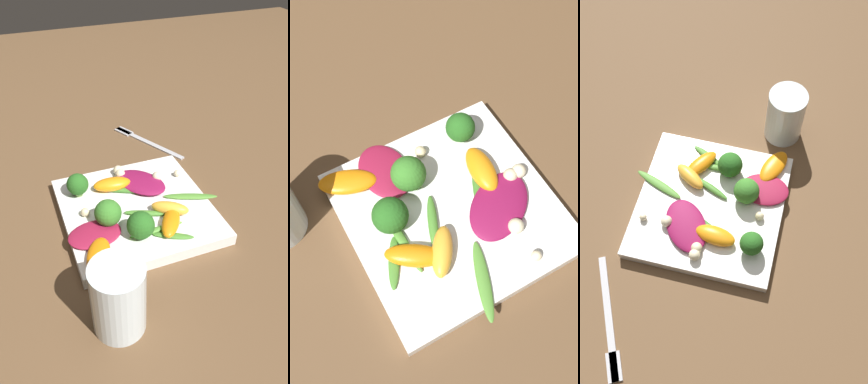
% 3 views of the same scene
% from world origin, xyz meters
% --- Properties ---
extents(ground_plane, '(2.40, 2.40, 0.00)m').
position_xyz_m(ground_plane, '(0.00, 0.00, 0.00)').
color(ground_plane, brown).
extents(plate, '(0.24, 0.24, 0.02)m').
position_xyz_m(plate, '(0.00, 0.00, 0.01)').
color(plate, white).
rests_on(plate, ground_plane).
extents(radicchio_leaf_0, '(0.09, 0.06, 0.01)m').
position_xyz_m(radicchio_leaf_0, '(-0.08, -0.05, 0.03)').
color(radicchio_leaf_0, maroon).
rests_on(radicchio_leaf_0, plate).
extents(radicchio_leaf_1, '(0.11, 0.12, 0.01)m').
position_xyz_m(radicchio_leaf_1, '(0.03, 0.05, 0.03)').
color(radicchio_leaf_1, maroon).
rests_on(radicchio_leaf_1, plate).
extents(orange_segment_0, '(0.06, 0.08, 0.02)m').
position_xyz_m(orange_segment_0, '(-0.09, -0.09, 0.03)').
color(orange_segment_0, orange).
rests_on(orange_segment_0, plate).
extents(orange_segment_1, '(0.07, 0.04, 0.02)m').
position_xyz_m(orange_segment_1, '(-0.02, 0.06, 0.03)').
color(orange_segment_1, orange).
rests_on(orange_segment_1, plate).
extents(orange_segment_2, '(0.06, 0.05, 0.02)m').
position_xyz_m(orange_segment_2, '(0.04, -0.04, 0.03)').
color(orange_segment_2, '#FCAD33').
rests_on(orange_segment_2, plate).
extents(orange_segment_3, '(0.06, 0.07, 0.02)m').
position_xyz_m(orange_segment_3, '(0.03, -0.07, 0.03)').
color(orange_segment_3, orange).
rests_on(orange_segment_3, plate).
extents(broccoli_floret_0, '(0.04, 0.04, 0.04)m').
position_xyz_m(broccoli_floret_0, '(-0.06, -0.03, 0.04)').
color(broccoli_floret_0, '#7A9E51').
rests_on(broccoli_floret_0, plate).
extents(broccoli_floret_1, '(0.04, 0.04, 0.04)m').
position_xyz_m(broccoli_floret_1, '(-0.02, -0.07, 0.04)').
color(broccoli_floret_1, '#84AD5B').
rests_on(broccoli_floret_1, plate).
extents(broccoli_floret_2, '(0.04, 0.04, 0.04)m').
position_xyz_m(broccoli_floret_2, '(-0.08, 0.06, 0.04)').
color(broccoli_floret_2, '#84AD5B').
rests_on(broccoli_floret_2, plate).
extents(arugula_sprig_0, '(0.09, 0.05, 0.01)m').
position_xyz_m(arugula_sprig_0, '(0.09, -0.01, 0.02)').
color(arugula_sprig_0, '#518E33').
rests_on(arugula_sprig_0, plate).
extents(arugula_sprig_1, '(0.06, 0.04, 0.01)m').
position_xyz_m(arugula_sprig_1, '(0.03, -0.09, 0.02)').
color(arugula_sprig_1, '#47842D').
rests_on(arugula_sprig_1, plate).
extents(arugula_sprig_2, '(0.07, 0.04, 0.01)m').
position_xyz_m(arugula_sprig_2, '(0.01, -0.03, 0.02)').
color(arugula_sprig_2, '#47842D').
rests_on(arugula_sprig_2, plate).
extents(arugula_sprig_3, '(0.09, 0.01, 0.01)m').
position_xyz_m(arugula_sprig_3, '(0.01, -0.07, 0.02)').
color(arugula_sprig_3, '#518E33').
rests_on(arugula_sprig_3, plate).
extents(arugula_sprig_4, '(0.09, 0.05, 0.01)m').
position_xyz_m(arugula_sprig_4, '(-0.01, 0.04, 0.02)').
color(arugula_sprig_4, '#3D7528').
rests_on(arugula_sprig_4, plate).
extents(macadamia_nut_0, '(0.02, 0.02, 0.02)m').
position_xyz_m(macadamia_nut_0, '(0.06, 0.05, 0.03)').
color(macadamia_nut_0, beige).
rests_on(macadamia_nut_0, plate).
extents(macadamia_nut_1, '(0.01, 0.01, 0.01)m').
position_xyz_m(macadamia_nut_1, '(-0.09, 0.01, 0.03)').
color(macadamia_nut_1, beige).
rests_on(macadamia_nut_1, plate).
extents(macadamia_nut_2, '(0.01, 0.01, 0.01)m').
position_xyz_m(macadamia_nut_2, '(0.10, 0.05, 0.03)').
color(macadamia_nut_2, beige).
rests_on(macadamia_nut_2, plate).
extents(macadamia_nut_3, '(0.02, 0.02, 0.02)m').
position_xyz_m(macadamia_nut_3, '(-0.00, 0.10, 0.03)').
color(macadamia_nut_3, beige).
rests_on(macadamia_nut_3, plate).
extents(macadamia_nut_4, '(0.02, 0.02, 0.02)m').
position_xyz_m(macadamia_nut_4, '(-0.00, 0.08, 0.03)').
color(macadamia_nut_4, beige).
rests_on(macadamia_nut_4, plate).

